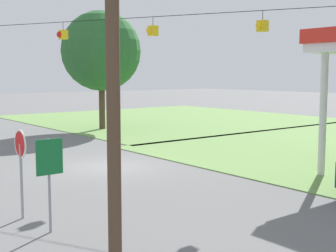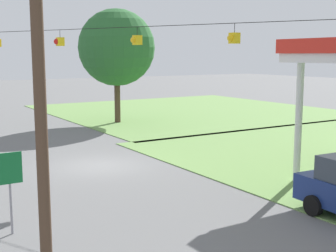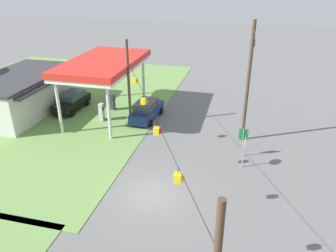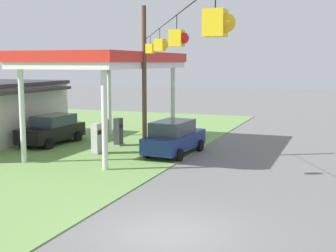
# 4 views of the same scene
# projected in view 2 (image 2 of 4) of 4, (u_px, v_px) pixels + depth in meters

# --- Properties ---
(ground_plane) EXTENTS (160.00, 160.00, 0.00)m
(ground_plane) POSITION_uv_depth(u_px,v_px,m) (99.00, 166.00, 21.75)
(ground_plane) COLOR slate
(grass_verge_opposite_corner) EXTENTS (24.00, 24.00, 0.04)m
(grass_verge_opposite_corner) POSITION_uv_depth(u_px,v_px,m) (189.00, 110.00, 43.54)
(grass_verge_opposite_corner) COLOR #6B934C
(grass_verge_opposite_corner) RESTS_ON ground
(route_sign) EXTENTS (0.10, 0.70, 2.40)m
(route_sign) POSITION_uv_depth(u_px,v_px,m) (10.00, 176.00, 13.21)
(route_sign) COLOR gray
(route_sign) RESTS_ON ground
(utility_pole_main) EXTENTS (2.20, 0.44, 10.07)m
(utility_pole_main) POSITION_uv_depth(u_px,v_px,m) (38.00, 31.00, 10.14)
(utility_pole_main) COLOR #4C3828
(utility_pole_main) RESTS_ON ground
(signal_span_gantry) EXTENTS (20.01, 10.24, 8.06)m
(signal_span_gantry) POSITION_uv_depth(u_px,v_px,m) (97.00, 71.00, 21.08)
(signal_span_gantry) COLOR #4C3828
(signal_span_gantry) RESTS_ON ground
(tree_west_verge) EXTENTS (5.73, 5.73, 8.53)m
(tree_west_verge) POSITION_uv_depth(u_px,v_px,m) (117.00, 48.00, 34.86)
(tree_west_verge) COLOR #4C3828
(tree_west_verge) RESTS_ON ground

